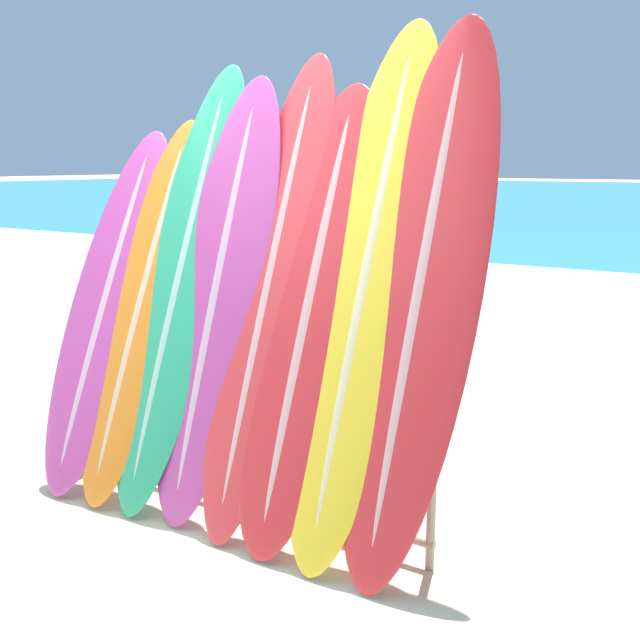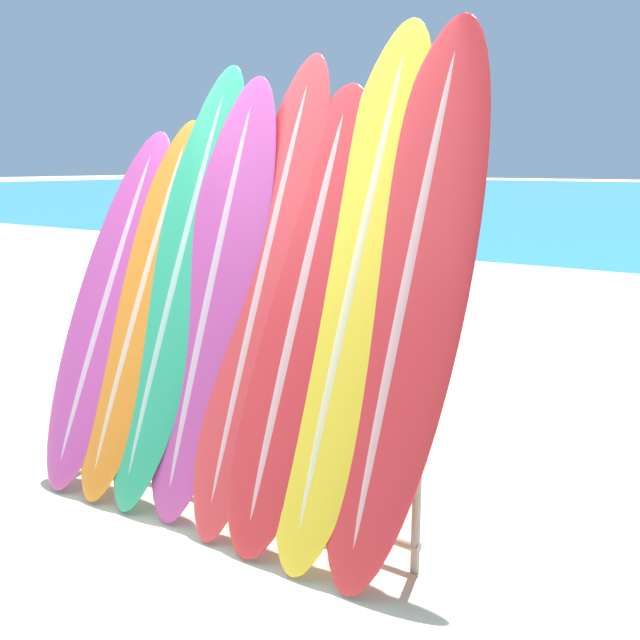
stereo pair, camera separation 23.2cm
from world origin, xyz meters
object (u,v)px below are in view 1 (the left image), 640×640
at_px(surfboard_slot_0, 108,306).
at_px(surfboard_slot_3, 218,295).
at_px(surfboard_slot_1, 144,306).
at_px(surfboard_slot_4, 270,289).
at_px(surfboard_slot_2, 182,282).
at_px(surfboard_rack, 236,426).
at_px(surfboard_slot_6, 366,285).
at_px(person_mid_beach, 266,242).
at_px(surfboard_slot_7, 420,292).
at_px(surfboard_slot_5, 310,312).

distance_m(surfboard_slot_0, surfboard_slot_3, 0.77).
height_order(surfboard_slot_1, surfboard_slot_4, surfboard_slot_4).
relative_size(surfboard_slot_0, surfboard_slot_2, 0.85).
height_order(surfboard_rack, surfboard_slot_0, surfboard_slot_0).
xyz_separation_m(surfboard_rack, surfboard_slot_0, (-0.91, 0.03, 0.52)).
height_order(surfboard_slot_1, surfboard_slot_6, surfboard_slot_6).
relative_size(surfboard_slot_3, surfboard_slot_4, 0.96).
xyz_separation_m(surfboard_slot_0, surfboard_slot_1, (0.27, 0.01, 0.03)).
relative_size(surfboard_slot_1, surfboard_slot_6, 0.82).
distance_m(surfboard_slot_1, surfboard_slot_2, 0.28).
height_order(surfboard_slot_4, person_mid_beach, surfboard_slot_4).
bearing_deg(surfboard_rack, surfboard_slot_2, 167.17).
relative_size(surfboard_slot_1, surfboard_slot_4, 0.87).
relative_size(surfboard_slot_0, surfboard_slot_7, 0.81).
distance_m(surfboard_slot_2, surfboard_slot_3, 0.26).
bearing_deg(surfboard_rack, person_mid_beach, 123.60).
relative_size(surfboard_rack, surfboard_slot_4, 0.94).
relative_size(surfboard_slot_5, surfboard_slot_7, 0.89).
distance_m(surfboard_rack, surfboard_slot_0, 1.05).
bearing_deg(surfboard_slot_7, surfboard_slot_1, -176.94).
bearing_deg(surfboard_slot_1, surfboard_slot_7, 3.06).
distance_m(surfboard_slot_3, surfboard_slot_6, 0.82).
height_order(surfboard_slot_1, surfboard_slot_7, surfboard_slot_7).
bearing_deg(surfboard_slot_5, surfboard_slot_2, 178.35).
relative_size(surfboard_slot_0, surfboard_slot_1, 0.97).
xyz_separation_m(surfboard_slot_0, surfboard_slot_7, (1.84, 0.09, 0.24)).
relative_size(surfboard_slot_2, surfboard_slot_6, 0.94).
height_order(surfboard_slot_0, surfboard_slot_2, surfboard_slot_2).
bearing_deg(surfboard_slot_3, surfboard_rack, -24.81).
bearing_deg(surfboard_slot_7, surfboard_slot_3, -177.14).
distance_m(surfboard_slot_1, person_mid_beach, 3.55).
bearing_deg(surfboard_slot_0, person_mid_beach, 111.24).
bearing_deg(surfboard_slot_3, surfboard_slot_6, 4.14).
bearing_deg(surfboard_rack, surfboard_slot_7, 7.53).
height_order(surfboard_rack, person_mid_beach, person_mid_beach).
relative_size(surfboard_slot_4, surfboard_slot_5, 1.08).
distance_m(surfboard_slot_4, surfboard_slot_6, 0.52).
height_order(surfboard_slot_4, surfboard_slot_5, surfboard_slot_4).
bearing_deg(surfboard_slot_7, surfboard_slot_2, -178.71).
relative_size(surfboard_slot_1, surfboard_slot_3, 0.91).
bearing_deg(surfboard_slot_6, person_mid_beach, 132.12).
height_order(surfboard_rack, surfboard_slot_4, surfboard_slot_4).
relative_size(surfboard_rack, surfboard_slot_1, 1.08).
height_order(surfboard_slot_1, surfboard_slot_5, surfboard_slot_5).
relative_size(surfboard_slot_4, surfboard_slot_7, 0.95).
bearing_deg(surfboard_slot_6, surfboard_slot_3, -175.86).
distance_m(surfboard_rack, surfboard_slot_3, 0.67).
bearing_deg(surfboard_slot_4, surfboard_rack, -145.21).
bearing_deg(surfboard_slot_7, surfboard_slot_5, -174.27).
relative_size(surfboard_slot_7, person_mid_beach, 1.35).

